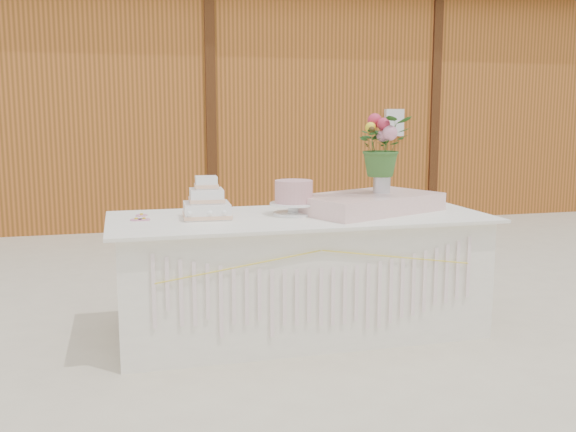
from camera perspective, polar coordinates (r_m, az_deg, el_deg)
The scene contains 9 objects.
ground at distance 4.28m, azimuth 1.04°, elevation -10.19°, with size 80.00×80.00×0.00m, color beige.
barn at distance 9.95m, azimuth -8.58°, elevation 10.48°, with size 12.60×4.60×3.30m.
cake_table at distance 4.16m, azimuth 1.07°, elevation -5.17°, with size 2.40×1.00×0.77m.
wedding_cake at distance 4.01m, azimuth -7.25°, elevation 1.08°, with size 0.31×0.31×0.26m.
pink_cake_stand at distance 4.10m, azimuth 0.51°, elevation 1.82°, with size 0.31×0.31×0.22m.
satin_runner at distance 4.27m, azimuth 7.18°, elevation 1.16°, with size 0.93×0.54×0.12m, color #FFCECD.
flower_vase at distance 4.35m, azimuth 8.33°, elevation 3.11°, with size 0.12×0.12×0.16m, color silver.
bouquet at distance 4.33m, azimuth 8.42°, elevation 6.81°, with size 0.36×0.32×0.40m, color #326026.
loose_flowers at distance 4.09m, azimuth -13.43°, elevation -0.06°, with size 0.15×0.36×0.02m, color pink, non-canonical shape.
Camera 1 is at (-1.10, -3.89, 1.41)m, focal length 40.00 mm.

